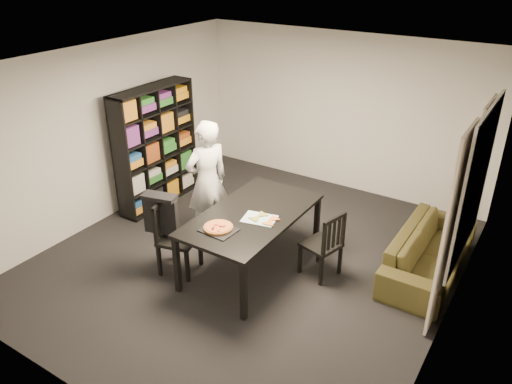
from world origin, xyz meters
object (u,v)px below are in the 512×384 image
Objects in this scene: bookshelf at (156,147)px; person at (207,182)px; chair_left at (172,232)px; dining_table at (252,218)px; pepperoni_pizza at (218,227)px; sofa at (430,252)px; chair_right at (327,242)px; baking_tray at (219,230)px.

person is (1.35, -0.45, -0.08)m from bookshelf.
chair_left is at bearing -42.60° from bookshelf.
dining_table is 0.55m from pepperoni_pizza.
sofa is at bearing 30.46° from dining_table.
sofa is (4.23, 0.39, -0.67)m from bookshelf.
sofa is (2.88, 0.84, -0.59)m from person.
pepperoni_pizza is at bearing -99.95° from chair_left.
chair_right is 2.24× the size of baking_tray.
chair_left is 2.79× the size of pepperoni_pizza.
person reaches higher than chair_right.
sofa is (1.07, 0.82, -0.23)m from chair_right.
chair_left is 1.94m from chair_right.
dining_table reaches higher than sofa.
dining_table is 4.77× the size of baking_tray.
chair_left reaches higher than chair_right.
chair_right is at bearing -7.82° from bookshelf.
chair_right is at bearing 113.13° from person.
dining_table is 1.96× the size of chair_left.
baking_tray is 0.04m from pepperoni_pizza.
bookshelf is 2.52m from pepperoni_pizza.
person reaches higher than pepperoni_pizza.
sofa is at bearing 128.87° from person.
person is at bearing 161.58° from dining_table.
person is at bearing 106.27° from sofa.
person is 0.90× the size of sofa.
person is at bearing -18.48° from bookshelf.
baking_tray is at bearing -101.77° from chair_left.
chair_left reaches higher than pepperoni_pizza.
pepperoni_pizza is at bearing -30.91° from bookshelf.
chair_right is 0.46× the size of sofa.
baking_tray is (0.72, 0.02, 0.24)m from chair_left.
person reaches higher than dining_table.
bookshelf is at bearing 149.09° from pepperoni_pizza.
bookshelf is 2.55m from baking_tray.
bookshelf is 1.00× the size of dining_table.
chair_left reaches higher than dining_table.
person is 1.16m from pepperoni_pizza.
baking_tray is at bearing 129.60° from sofa.
baking_tray is 2.72m from sofa.
chair_right reaches higher than sofa.
chair_right is at bearing 40.27° from pepperoni_pizza.
pepperoni_pizza reaches higher than baking_tray.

